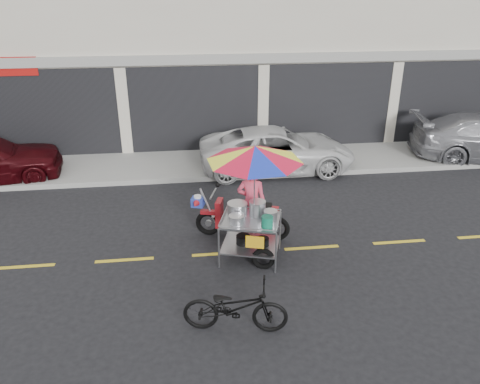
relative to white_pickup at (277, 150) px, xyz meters
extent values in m
plane|color=black|center=(-0.15, -4.70, -0.65)|extent=(90.00, 90.00, 0.00)
cube|color=gray|center=(-0.15, 0.80, -0.58)|extent=(45.00, 3.00, 0.15)
cube|color=beige|center=(-0.15, 5.80, 3.35)|extent=(36.00, 8.00, 8.00)
cube|color=black|center=(-0.15, 1.77, 0.80)|extent=(35.28, 0.06, 2.90)
cube|color=gray|center=(-0.15, 1.75, 2.45)|extent=(36.00, 0.12, 0.30)
cube|color=gold|center=(-0.15, -4.70, -0.65)|extent=(42.00, 0.10, 0.01)
imported|color=silver|center=(0.00, 0.00, 0.00)|extent=(4.71, 2.21, 1.30)
imported|color=black|center=(-2.10, -7.10, -0.20)|extent=(1.80, 0.91, 0.90)
torus|color=black|center=(-2.34, -3.82, -0.36)|extent=(0.60, 0.28, 0.59)
torus|color=black|center=(-0.85, -4.27, -0.36)|extent=(0.60, 0.28, 0.59)
cylinder|color=#9EA0A5|center=(-2.34, -3.82, -0.36)|extent=(0.16, 0.10, 0.14)
cylinder|color=#9EA0A5|center=(-0.85, -4.27, -0.36)|extent=(0.16, 0.10, 0.14)
cube|color=#A4171F|center=(-2.34, -3.82, -0.08)|extent=(0.35, 0.21, 0.08)
cylinder|color=#9EA0A5|center=(-2.34, -3.82, 0.07)|extent=(0.38, 0.16, 0.84)
cube|color=#A4171F|center=(-2.09, -3.90, -0.08)|extent=(0.22, 0.37, 0.62)
cube|color=#A4171F|center=(-1.64, -4.03, -0.32)|extent=(0.88, 0.52, 0.08)
cube|color=#A4171F|center=(-1.20, -4.16, -0.08)|extent=(0.82, 0.48, 0.41)
cube|color=black|center=(-1.30, -4.13, 0.16)|extent=(0.72, 0.43, 0.10)
cylinder|color=#9EA0A5|center=(-2.22, -3.86, 0.38)|extent=(0.20, 0.56, 0.04)
sphere|color=black|center=(-2.10, -3.68, 0.51)|extent=(0.10, 0.10, 0.10)
cylinder|color=white|center=(-2.22, -3.86, -0.15)|extent=(0.15, 0.15, 0.05)
cube|color=#26399A|center=(-2.56, -3.76, 0.16)|extent=(0.32, 0.30, 0.21)
cylinder|color=white|center=(-2.56, -3.76, 0.28)|extent=(0.21, 0.21, 0.05)
cone|color=#A4171F|center=(-2.61, -3.92, 0.18)|extent=(0.24, 0.27, 0.19)
torus|color=black|center=(-1.34, -5.36, -0.42)|extent=(0.49, 0.24, 0.48)
cylinder|color=#9EA0A5|center=(-2.21, -5.21, -0.21)|extent=(0.05, 0.05, 0.88)
cylinder|color=#9EA0A5|center=(-1.95, -4.32, -0.21)|extent=(0.05, 0.05, 0.88)
cylinder|color=#9EA0A5|center=(-1.12, -5.54, -0.21)|extent=(0.05, 0.05, 0.88)
cylinder|color=#9EA0A5|center=(-0.85, -4.64, -0.21)|extent=(0.05, 0.05, 0.88)
cube|color=#9EA0A5|center=(-1.53, -4.93, -0.34)|extent=(1.36, 1.22, 0.03)
cube|color=#9EA0A5|center=(-1.53, -4.93, 0.23)|extent=(1.36, 1.22, 0.04)
cylinder|color=#9EA0A5|center=(-1.67, -5.37, 0.29)|extent=(1.10, 0.35, 0.02)
cylinder|color=#9EA0A5|center=(-1.40, -4.48, 0.29)|extent=(1.10, 0.35, 0.02)
cylinder|color=#9EA0A5|center=(-2.08, -4.76, 0.29)|extent=(0.29, 0.90, 0.02)
cylinder|color=#9EA0A5|center=(-0.99, -5.09, 0.29)|extent=(0.29, 0.90, 0.02)
cylinder|color=#9EA0A5|center=(-1.40, -4.48, -0.34)|extent=(0.26, 0.76, 0.04)
cylinder|color=#9EA0A5|center=(-1.40, -4.48, 0.18)|extent=(0.26, 0.76, 0.04)
cube|color=gold|center=(-1.53, -5.45, 0.02)|extent=(0.35, 0.12, 0.26)
cylinder|color=#B7B7BC|center=(-1.77, -4.64, 0.36)|extent=(0.51, 0.51, 0.22)
cylinder|color=#B7B7BC|center=(-1.37, -4.74, 0.39)|extent=(0.42, 0.42, 0.29)
cylinder|color=#B7B7BC|center=(-1.14, -4.99, 0.34)|extent=(0.34, 0.34, 0.18)
cylinder|color=#B7B7BC|center=(-1.83, -5.03, 0.32)|extent=(0.39, 0.39, 0.14)
cylinder|color=#126D4F|center=(-1.26, -5.28, 0.36)|extent=(0.28, 0.28, 0.23)
cylinder|color=black|center=(-1.68, -4.88, -0.23)|extent=(0.36, 0.36, 0.19)
cylinder|color=black|center=(-1.28, -5.00, -0.24)|extent=(0.31, 0.31, 0.17)
cylinder|color=#9EA0A5|center=(-1.45, -4.84, 1.01)|extent=(0.03, 0.03, 1.55)
sphere|color=#9EA0A5|center=(-1.45, -4.84, 1.80)|extent=(0.06, 0.06, 0.06)
imported|color=#ED4664|center=(-1.39, -4.10, 0.23)|extent=(0.73, 0.59, 1.76)
camera|label=1|loc=(-2.79, -13.23, 4.62)|focal=35.00mm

